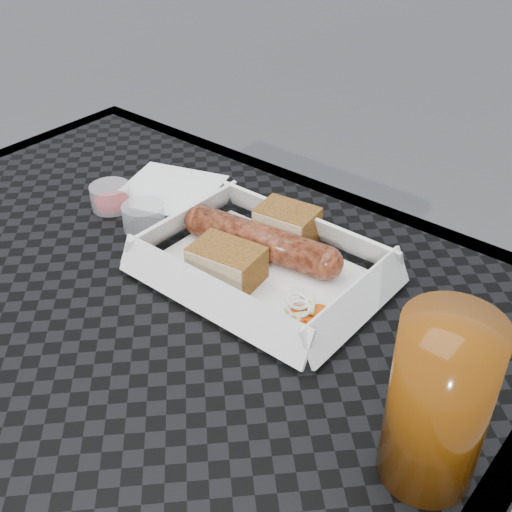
{
  "coord_description": "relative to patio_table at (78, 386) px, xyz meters",
  "views": [
    {
      "loc": [
        0.43,
        -0.24,
        1.15
      ],
      "look_at": [
        0.09,
        0.18,
        0.78
      ],
      "focal_mm": 45.0,
      "sensor_mm": 36.0,
      "label": 1
    }
  ],
  "objects": [
    {
      "name": "patio_table",
      "position": [
        0.0,
        0.0,
        0.0
      ],
      "size": [
        0.8,
        0.8,
        0.74
      ],
      "color": "black",
      "rests_on": "ground"
    },
    {
      "name": "food_tray",
      "position": [
        0.09,
        0.19,
        0.08
      ],
      "size": [
        0.22,
        0.15,
        0.0
      ],
      "primitive_type": "cube",
      "color": "white",
      "rests_on": "patio_table"
    },
    {
      "name": "bratwurst",
      "position": [
        0.07,
        0.21,
        0.1
      ],
      "size": [
        0.19,
        0.06,
        0.04
      ],
      "rotation": [
        0.0,
        0.0,
        0.14
      ],
      "color": "brown",
      "rests_on": "food_tray"
    },
    {
      "name": "bread_near",
      "position": [
        0.07,
        0.25,
        0.1
      ],
      "size": [
        0.07,
        0.05,
        0.04
      ],
      "primitive_type": "cube",
      "rotation": [
        0.0,
        0.0,
        0.14
      ],
      "color": "brown",
      "rests_on": "food_tray"
    },
    {
      "name": "bread_far",
      "position": [
        0.07,
        0.16,
        0.1
      ],
      "size": [
        0.08,
        0.06,
        0.04
      ],
      "primitive_type": "cube",
      "rotation": [
        0.0,
        0.0,
        0.14
      ],
      "color": "brown",
      "rests_on": "food_tray"
    },
    {
      "name": "veg_garnish",
      "position": [
        0.17,
        0.16,
        0.08
      ],
      "size": [
        0.03,
        0.03,
        0.0
      ],
      "color": "#D44809",
      "rests_on": "food_tray"
    },
    {
      "name": "napkin",
      "position": [
        -0.12,
        0.26,
        0.08
      ],
      "size": [
        0.15,
        0.15,
        0.0
      ],
      "primitive_type": "cube",
      "rotation": [
        0.0,
        0.0,
        0.33
      ],
      "color": "white",
      "rests_on": "patio_table"
    },
    {
      "name": "condiment_cup_sauce",
      "position": [
        -0.14,
        0.18,
        0.09
      ],
      "size": [
        0.05,
        0.05,
        0.03
      ],
      "primitive_type": "cylinder",
      "color": "maroon",
      "rests_on": "patio_table"
    },
    {
      "name": "condiment_cup_empty",
      "position": [
        -0.08,
        0.17,
        0.09
      ],
      "size": [
        0.05,
        0.05,
        0.03
      ],
      "primitive_type": "cylinder",
      "color": "silver",
      "rests_on": "patio_table"
    },
    {
      "name": "drink_glass",
      "position": [
        0.34,
        0.07,
        0.15
      ],
      "size": [
        0.07,
        0.07,
        0.14
      ],
      "primitive_type": "cylinder",
      "color": "#633008",
      "rests_on": "patio_table"
    }
  ]
}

